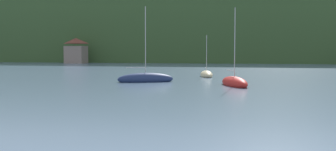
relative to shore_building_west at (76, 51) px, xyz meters
name	(u,v)px	position (x,y,z in m)	size (l,w,h in m)	color
wooded_hillside	(309,35)	(67.46, 39.07, 5.34)	(352.00, 58.74, 41.95)	#38562D
shore_building_west	(76,51)	(0.00, 0.00, 0.00)	(5.62, 4.79, 7.13)	gray
sailboat_far_5	(146,79)	(37.90, -62.27, -3.14)	(6.27, 4.21, 8.57)	navy
sailboat_far_6	(234,83)	(47.60, -65.07, -3.17)	(3.68, 6.01, 7.88)	red
sailboat_far_7	(206,75)	(43.30, -51.83, -3.21)	(2.67, 5.54, 5.77)	#CCBC8E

